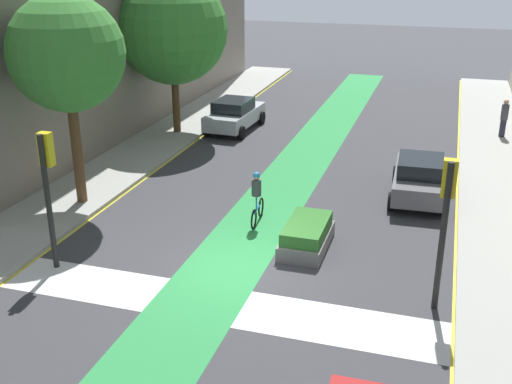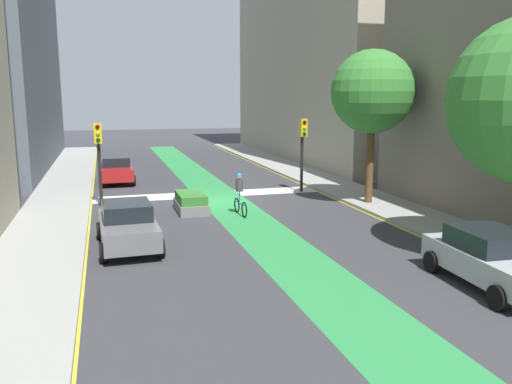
% 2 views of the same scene
% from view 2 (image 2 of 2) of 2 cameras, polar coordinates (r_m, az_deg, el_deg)
% --- Properties ---
extents(ground_plane, '(120.00, 120.00, 0.00)m').
position_cam_2_polar(ground_plane, '(26.37, -4.40, -1.03)').
color(ground_plane, '#38383D').
extents(bike_lane_paint, '(2.40, 60.00, 0.01)m').
position_cam_2_polar(bike_lane_paint, '(26.47, -3.42, -0.97)').
color(bike_lane_paint, '#2D8C47').
rests_on(bike_lane_paint, ground_plane).
extents(crosswalk_band, '(12.00, 1.80, 0.01)m').
position_cam_2_polar(crosswalk_band, '(28.30, -5.22, -0.25)').
color(crosswalk_band, silver).
rests_on(crosswalk_band, ground_plane).
extents(sidewalk_left, '(3.00, 60.00, 0.15)m').
position_cam_2_polar(sidewalk_left, '(28.79, 10.37, -0.05)').
color(sidewalk_left, '#9E9E99').
rests_on(sidewalk_left, ground_plane).
extents(curb_stripe_left, '(0.16, 60.00, 0.01)m').
position_cam_2_polar(curb_stripe_left, '(28.18, 7.63, -0.35)').
color(curb_stripe_left, yellow).
rests_on(curb_stripe_left, ground_plane).
extents(sidewalk_right, '(3.00, 60.00, 0.15)m').
position_cam_2_polar(sidewalk_right, '(25.94, -20.85, -1.71)').
color(sidewalk_right, '#9E9E99').
rests_on(sidewalk_right, ground_plane).
extents(curb_stripe_right, '(0.16, 60.00, 0.01)m').
position_cam_2_polar(curb_stripe_right, '(25.87, -17.53, -1.70)').
color(curb_stripe_right, yellow).
rests_on(curb_stripe_right, ground_plane).
extents(traffic_signal_near_right, '(0.35, 0.52, 3.96)m').
position_cam_2_polar(traffic_signal_near_right, '(25.79, -16.67, 4.58)').
color(traffic_signal_near_right, black).
rests_on(traffic_signal_near_right, ground_plane).
extents(traffic_signal_near_left, '(0.35, 0.52, 3.99)m').
position_cam_2_polar(traffic_signal_near_left, '(28.67, 5.09, 5.54)').
color(traffic_signal_near_left, black).
rests_on(traffic_signal_near_left, ground_plane).
extents(car_silver_left_far, '(2.19, 4.28, 1.57)m').
position_cam_2_polar(car_silver_left_far, '(15.93, 24.09, -6.55)').
color(car_silver_left_far, '#B2B7BF').
rests_on(car_silver_left_far, ground_plane).
extents(car_red_right_near, '(2.10, 4.24, 1.57)m').
position_cam_2_polar(car_red_right_near, '(33.01, -14.92, 2.36)').
color(car_red_right_near, '#A51919').
rests_on(car_red_right_near, ground_plane).
extents(car_grey_right_far, '(2.16, 4.27, 1.57)m').
position_cam_2_polar(car_grey_right_far, '(18.72, -13.73, -3.50)').
color(car_grey_right_far, slate).
rests_on(car_grey_right_far, ground_plane).
extents(cyclist_in_lane, '(0.32, 1.73, 1.86)m').
position_cam_2_polar(cyclist_in_lane, '(23.24, -1.77, -0.11)').
color(cyclist_in_lane, black).
rests_on(cyclist_in_lane, ground_plane).
extents(street_tree_near, '(3.88, 3.88, 7.19)m').
position_cam_2_polar(street_tree_near, '(25.48, 12.49, 10.51)').
color(street_tree_near, brown).
rests_on(street_tree_near, sidewalk_left).
extents(median_planter, '(1.30, 2.51, 0.85)m').
position_cam_2_polar(median_planter, '(24.16, -7.05, -1.16)').
color(median_planter, slate).
rests_on(median_planter, ground_plane).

